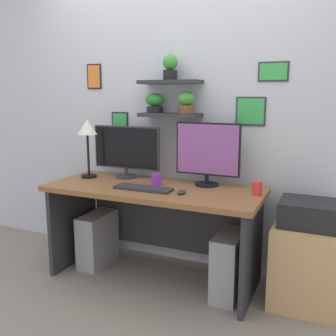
# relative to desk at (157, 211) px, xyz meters

# --- Properties ---
(ground_plane) EXTENTS (8.00, 8.00, 0.00)m
(ground_plane) POSITION_rel_desk_xyz_m (0.00, -0.06, -0.54)
(ground_plane) COLOR gray
(back_wall_assembly) EXTENTS (4.40, 0.24, 2.70)m
(back_wall_assembly) POSITION_rel_desk_xyz_m (0.00, 0.38, 0.81)
(back_wall_assembly) COLOR silver
(back_wall_assembly) RESTS_ON ground
(desk) EXTENTS (1.65, 0.68, 0.75)m
(desk) POSITION_rel_desk_xyz_m (0.00, 0.00, 0.00)
(desk) COLOR brown
(desk) RESTS_ON ground
(monitor_left) EXTENTS (0.61, 0.18, 0.44)m
(monitor_left) POSITION_rel_desk_xyz_m (-0.36, 0.16, 0.44)
(monitor_left) COLOR #2D2D33
(monitor_left) RESTS_ON desk
(monitor_right) EXTENTS (0.51, 0.18, 0.48)m
(monitor_right) POSITION_rel_desk_xyz_m (0.36, 0.16, 0.47)
(monitor_right) COLOR black
(monitor_right) RESTS_ON desk
(keyboard) EXTENTS (0.44, 0.14, 0.02)m
(keyboard) POSITION_rel_desk_xyz_m (-0.03, -0.16, 0.22)
(keyboard) COLOR #2D2D33
(keyboard) RESTS_ON desk
(computer_mouse) EXTENTS (0.06, 0.09, 0.03)m
(computer_mouse) POSITION_rel_desk_xyz_m (0.28, -0.17, 0.22)
(computer_mouse) COLOR #2D2D33
(computer_mouse) RESTS_ON desk
(desk_lamp) EXTENTS (0.16, 0.16, 0.49)m
(desk_lamp) POSITION_rel_desk_xyz_m (-0.65, 0.03, 0.59)
(desk_lamp) COLOR black
(desk_lamp) RESTS_ON desk
(coffee_mug) EXTENTS (0.08, 0.08, 0.09)m
(coffee_mug) POSITION_rel_desk_xyz_m (-0.00, -0.00, 0.25)
(coffee_mug) COLOR purple
(coffee_mug) RESTS_ON desk
(pen_cup) EXTENTS (0.07, 0.07, 0.10)m
(pen_cup) POSITION_rel_desk_xyz_m (0.77, 0.02, 0.26)
(pen_cup) COLOR red
(pen_cup) RESTS_ON desk
(drawer_cabinet) EXTENTS (0.44, 0.50, 0.57)m
(drawer_cabinet) POSITION_rel_desk_xyz_m (1.12, 0.06, -0.26)
(drawer_cabinet) COLOR tan
(drawer_cabinet) RESTS_ON ground
(printer) EXTENTS (0.38, 0.34, 0.17)m
(printer) POSITION_rel_desk_xyz_m (1.12, 0.06, 0.11)
(printer) COLOR black
(printer) RESTS_ON drawer_cabinet
(computer_tower_left) EXTENTS (0.18, 0.40, 0.45)m
(computer_tower_left) POSITION_rel_desk_xyz_m (-0.56, -0.01, -0.32)
(computer_tower_left) COLOR #99999E
(computer_tower_left) RESTS_ON ground
(computer_tower_right) EXTENTS (0.18, 0.40, 0.47)m
(computer_tower_right) POSITION_rel_desk_xyz_m (0.61, -0.07, -0.31)
(computer_tower_right) COLOR #99999E
(computer_tower_right) RESTS_ON ground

